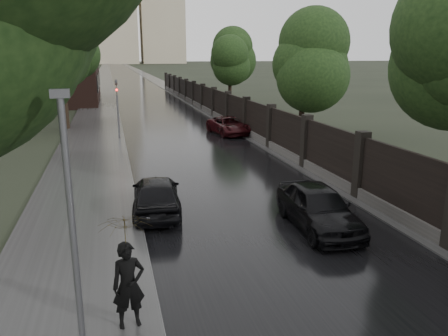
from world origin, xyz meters
TOP-DOWN VIEW (x-y plane):
  - road at (0.00, 190.00)m, footprint 8.00×420.00m
  - sidewalk_left at (-6.00, 190.00)m, footprint 4.00×420.00m
  - verge_right at (5.50, 190.00)m, footprint 3.00×420.00m
  - fence_right at (4.60, 32.01)m, footprint 0.45×75.72m
  - tree_left_far at (-8.00, 30.00)m, footprint 4.25×4.25m
  - tree_right_b at (7.50, 22.00)m, footprint 4.08×4.08m
  - tree_right_c at (7.50, 40.00)m, footprint 4.08×4.08m
  - lamp_post at (-5.40, 1.50)m, footprint 0.25×0.12m
  - traffic_light at (-4.30, 24.99)m, footprint 0.16×0.32m
  - stalinist_tower at (0.00, 300.00)m, footprint 92.00×30.00m
  - hatchback_left at (-3.37, 10.33)m, footprint 2.02×4.28m
  - car_right_near at (1.60, 7.57)m, footprint 1.89×4.37m
  - car_right_far at (3.40, 25.35)m, footprint 2.67×4.74m
  - pedestrian_umbrella at (-4.64, 3.43)m, footprint 1.21×1.23m

SIDE VIEW (x-z plane):
  - road at x=0.00m, z-range 0.00..0.02m
  - verge_right at x=5.50m, z-range 0.00..0.08m
  - sidewalk_left at x=-6.00m, z-range 0.00..0.16m
  - car_right_far at x=3.40m, z-range 0.00..1.25m
  - hatchback_left at x=-3.37m, z-range 0.00..1.41m
  - car_right_near at x=1.60m, z-range 0.00..1.47m
  - fence_right at x=4.60m, z-range -0.34..2.36m
  - pedestrian_umbrella at x=-4.64m, z-range 0.63..3.47m
  - traffic_light at x=-4.30m, z-range 0.40..4.40m
  - lamp_post at x=-5.40m, z-range 0.12..5.23m
  - tree_right_b at x=7.50m, z-range 1.44..8.46m
  - tree_right_c at x=7.50m, z-range 1.44..8.46m
  - tree_left_far at x=-8.00m, z-range 1.55..8.94m
  - stalinist_tower at x=0.00m, z-range -41.12..117.88m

